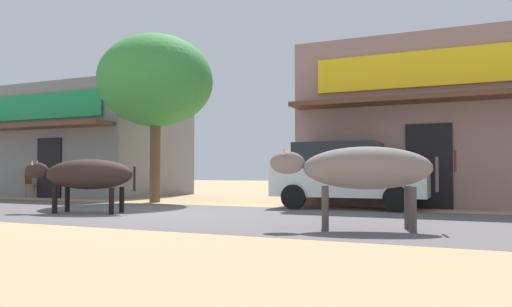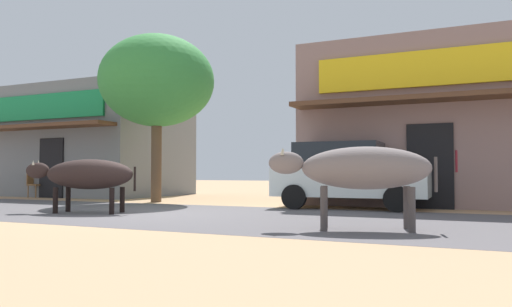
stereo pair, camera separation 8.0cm
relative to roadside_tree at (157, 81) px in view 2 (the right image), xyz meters
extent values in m
plane|color=tan|center=(2.39, -3.40, -3.66)|extent=(80.00, 80.00, 0.00)
cube|color=#585357|center=(2.39, -3.40, -3.66)|extent=(72.00, 5.46, 0.00)
cube|color=slate|center=(-5.12, 2.90, -1.59)|extent=(6.56, 4.72, 4.14)
cube|color=#198C4C|center=(-5.12, 0.48, -0.43)|extent=(5.25, 0.10, 0.90)
cube|color=brown|center=(-5.12, 0.09, -1.17)|extent=(6.30, 0.90, 0.12)
cube|color=black|center=(-4.85, 0.51, -2.61)|extent=(1.10, 0.06, 2.10)
cube|color=gray|center=(7.82, 2.90, -1.43)|extent=(7.08, 4.72, 4.45)
cube|color=yellow|center=(7.82, 0.48, -0.19)|extent=(5.66, 0.10, 0.90)
cube|color=brown|center=(7.82, 0.09, -0.99)|extent=(6.79, 0.90, 0.12)
cube|color=black|center=(7.80, 0.51, -2.61)|extent=(1.10, 0.06, 2.10)
cylinder|color=brown|center=(0.00, 0.00, -2.39)|extent=(0.31, 0.31, 2.55)
ellipsoid|color=#368A3D|center=(0.00, 0.00, 0.02)|extent=(3.47, 3.47, 2.78)
cube|color=silver|center=(5.99, -0.13, -3.01)|extent=(3.79, 1.80, 0.70)
cube|color=#1E2328|center=(5.71, -0.14, -2.34)|extent=(2.10, 1.61, 0.64)
cylinder|color=black|center=(7.18, 0.75, -3.36)|extent=(0.61, 0.20, 0.60)
cylinder|color=black|center=(7.23, -0.93, -3.36)|extent=(0.61, 0.20, 0.60)
cylinder|color=black|center=(4.75, 0.67, -3.36)|extent=(0.61, 0.20, 0.60)
cylinder|color=black|center=(4.81, -1.01, -3.36)|extent=(0.61, 0.20, 0.60)
ellipsoid|color=#2D211E|center=(1.10, -3.97, -2.81)|extent=(2.14, 1.23, 0.67)
ellipsoid|color=#2D211E|center=(-0.12, -4.30, -2.72)|extent=(0.61, 0.42, 0.36)
cone|color=beige|center=(-0.14, -4.41, -2.54)|extent=(0.06, 0.06, 0.12)
cone|color=beige|center=(-0.19, -4.21, -2.54)|extent=(0.06, 0.06, 0.12)
cylinder|color=black|center=(0.53, -4.39, -3.37)|extent=(0.11, 0.11, 0.57)
cylinder|color=black|center=(0.40, -3.89, -3.37)|extent=(0.11, 0.11, 0.57)
cylinder|color=black|center=(1.80, -4.05, -3.37)|extent=(0.11, 0.11, 0.57)
cylinder|color=black|center=(1.67, -3.55, -3.37)|extent=(0.11, 0.11, 0.57)
cylinder|color=black|center=(2.12, -3.70, -2.91)|extent=(0.05, 0.05, 0.53)
ellipsoid|color=slate|center=(7.37, -4.65, -2.69)|extent=(2.12, 1.24, 0.67)
ellipsoid|color=slate|center=(6.17, -5.00, -2.61)|extent=(0.62, 0.43, 0.36)
cone|color=beige|center=(6.15, -5.11, -2.43)|extent=(0.06, 0.06, 0.12)
cone|color=beige|center=(6.09, -4.92, -2.43)|extent=(0.06, 0.06, 0.12)
cylinder|color=#494140|center=(6.81, -5.07, -3.32)|extent=(0.11, 0.11, 0.68)
cylinder|color=#494140|center=(6.67, -4.60, -3.32)|extent=(0.11, 0.11, 0.68)
cylinder|color=#494140|center=(8.06, -4.71, -3.32)|extent=(0.11, 0.11, 0.68)
cylinder|color=#494140|center=(7.92, -4.24, -3.32)|extent=(0.11, 0.11, 0.68)
cylinder|color=#494140|center=(8.37, -4.36, -2.79)|extent=(0.05, 0.05, 0.54)
cylinder|color=#262633|center=(8.41, 0.92, -3.24)|extent=(0.14, 0.14, 0.84)
cylinder|color=#262633|center=(8.41, 0.74, -3.24)|extent=(0.14, 0.14, 0.84)
cube|color=maroon|center=(8.41, 0.83, -2.52)|extent=(0.28, 0.41, 0.59)
sphere|color=tan|center=(8.41, 0.83, -2.11)|extent=(0.23, 0.23, 0.23)
cylinder|color=maroon|center=(8.41, 1.09, -2.49)|extent=(0.09, 0.09, 0.54)
cylinder|color=maroon|center=(8.41, 0.57, -2.49)|extent=(0.09, 0.09, 0.54)
cube|color=brown|center=(-5.55, 0.47, -3.21)|extent=(0.47, 0.47, 0.05)
cube|color=brown|center=(-5.75, 0.46, -2.96)|extent=(0.07, 0.44, 0.44)
cylinder|color=brown|center=(-5.39, 0.66, -3.45)|extent=(0.04, 0.04, 0.43)
cylinder|color=brown|center=(-5.37, 0.31, -3.45)|extent=(0.04, 0.04, 0.43)
cylinder|color=brown|center=(-5.74, 0.63, -3.45)|extent=(0.04, 0.04, 0.43)
cylinder|color=brown|center=(-5.72, 0.28, -3.45)|extent=(0.04, 0.04, 0.43)
camera|label=1|loc=(9.03, -12.54, -2.76)|focal=35.29mm
camera|label=2|loc=(9.11, -12.50, -2.76)|focal=35.29mm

